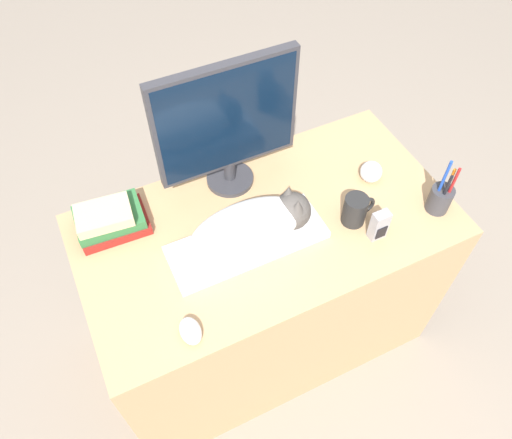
{
  "coord_description": "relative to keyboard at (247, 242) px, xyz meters",
  "views": [
    {
      "loc": [
        -0.43,
        -0.5,
        1.96
      ],
      "look_at": [
        -0.04,
        0.3,
        0.8
      ],
      "focal_mm": 35.0,
      "sensor_mm": 36.0,
      "label": 1
    }
  ],
  "objects": [
    {
      "name": "baseball",
      "position": [
        0.47,
        0.06,
        0.02
      ],
      "size": [
        0.07,
        0.07,
        0.07
      ],
      "color": "silver",
      "rests_on": "desk"
    },
    {
      "name": "ground_plane",
      "position": [
        0.09,
        -0.27,
        -0.76
      ],
      "size": [
        12.0,
        12.0,
        0.0
      ],
      "primitive_type": "plane",
      "color": "gray"
    },
    {
      "name": "computer_mouse",
      "position": [
        -0.25,
        -0.19,
        0.01
      ],
      "size": [
        0.05,
        0.08,
        0.04
      ],
      "color": "silver",
      "rests_on": "desk"
    },
    {
      "name": "phone",
      "position": [
        0.36,
        -0.14,
        0.04
      ],
      "size": [
        0.05,
        0.03,
        0.1
      ],
      "color": "#99999E",
      "rests_on": "desk"
    },
    {
      "name": "keyboard",
      "position": [
        0.0,
        0.0,
        0.0
      ],
      "size": [
        0.47,
        0.17,
        0.02
      ],
      "color": "silver",
      "rests_on": "desk"
    },
    {
      "name": "monitor",
      "position": [
        0.06,
        0.25,
        0.24
      ],
      "size": [
        0.44,
        0.15,
        0.45
      ],
      "color": "#333338",
      "rests_on": "desk"
    },
    {
      "name": "cat",
      "position": [
        0.03,
        0.0,
        0.07
      ],
      "size": [
        0.37,
        0.17,
        0.13
      ],
      "color": "white",
      "rests_on": "keyboard"
    },
    {
      "name": "pen_cup",
      "position": [
        0.59,
        -0.13,
        0.04
      ],
      "size": [
        0.07,
        0.07,
        0.21
      ],
      "color": "#38383D",
      "rests_on": "desk"
    },
    {
      "name": "book_stack",
      "position": [
        -0.34,
        0.23,
        0.03
      ],
      "size": [
        0.21,
        0.16,
        0.1
      ],
      "color": "maroon",
      "rests_on": "desk"
    },
    {
      "name": "desk",
      "position": [
        0.09,
        0.04,
        -0.38
      ],
      "size": [
        1.15,
        0.62,
        0.74
      ],
      "color": "tan",
      "rests_on": "ground_plane"
    },
    {
      "name": "coffee_mug",
      "position": [
        0.33,
        -0.06,
        0.04
      ],
      "size": [
        0.11,
        0.07,
        0.1
      ],
      "color": "black",
      "rests_on": "desk"
    }
  ]
}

